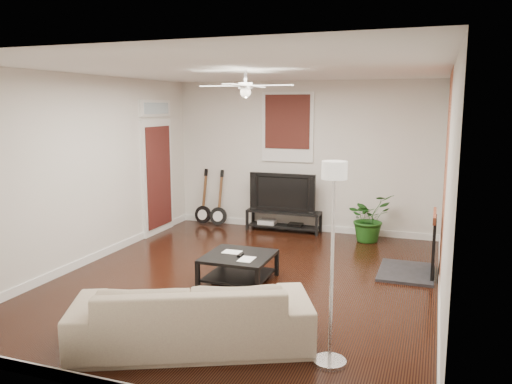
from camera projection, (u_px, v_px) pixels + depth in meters
room at (246, 178)px, 6.72m from camera, size 5.01×6.01×2.81m
brick_accent at (445, 177)px, 6.82m from camera, size 0.02×2.20×2.80m
fireplace at (419, 243)px, 7.07m from camera, size 0.80×1.10×0.92m
window_back at (287, 127)px, 9.48m from camera, size 1.00×0.06×1.30m
door_left at (158, 166)px, 9.33m from camera, size 0.08×1.00×2.50m
tv_stand at (284, 221)px, 9.60m from camera, size 1.40×0.37×0.39m
tv at (284, 192)px, 9.53m from camera, size 1.26×0.16×0.72m
coffee_table at (239, 268)px, 6.85m from camera, size 0.88×0.88×0.37m
sofa at (193, 313)px, 4.99m from camera, size 2.48×1.79×0.67m
floor_lamp at (332, 265)px, 4.53m from camera, size 0.41×0.41×1.89m
potted_plant at (369, 218)px, 8.84m from camera, size 0.99×1.00×0.84m
guitar_left at (203, 197)px, 10.07m from camera, size 0.36×0.27×1.12m
guitar_right at (218, 198)px, 9.92m from camera, size 0.35×0.25×1.12m
ceiling_fan at (245, 86)px, 6.52m from camera, size 1.24×1.24×0.32m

